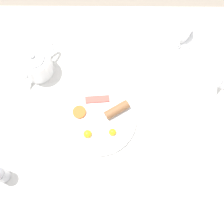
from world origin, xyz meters
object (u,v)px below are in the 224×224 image
object	(u,v)px
breakfast_plate	(99,119)
fork_by_plate	(103,42)
knife_by_plate	(59,200)
teapot_far	(36,64)
teacup_with_saucer_left	(178,31)
water_glass_tall	(216,217)
napkin_folded	(188,134)

from	to	relation	value
breakfast_plate	fork_by_plate	size ratio (longest dim) A/B	1.45
fork_by_plate	knife_by_plate	xyz separation A→B (m)	(-0.57, 0.13, 0.00)
breakfast_plate	teapot_far	xyz separation A→B (m)	(0.19, 0.22, 0.04)
breakfast_plate	teacup_with_saucer_left	distance (m)	0.44
teacup_with_saucer_left	water_glass_tall	distance (m)	0.66
teacup_with_saucer_left	water_glass_tall	xyz separation A→B (m)	(-0.65, -0.07, 0.03)
water_glass_tall	teapot_far	bearing A→B (deg)	49.14
fork_by_plate	knife_by_plate	size ratio (longest dim) A/B	0.90
water_glass_tall	napkin_folded	size ratio (longest dim) A/B	0.69
napkin_folded	fork_by_plate	size ratio (longest dim) A/B	0.94
water_glass_tall	napkin_folded	world-z (taller)	water_glass_tall
teacup_with_saucer_left	water_glass_tall	size ratio (longest dim) A/B	1.26
teacup_with_saucer_left	knife_by_plate	world-z (taller)	teacup_with_saucer_left
breakfast_plate	teacup_with_saucer_left	bearing A→B (deg)	-40.57
napkin_folded	fork_by_plate	xyz separation A→B (m)	(0.35, 0.29, -0.00)
fork_by_plate	breakfast_plate	bearing A→B (deg)	178.39
breakfast_plate	napkin_folded	distance (m)	0.31
teapot_far	fork_by_plate	size ratio (longest dim) A/B	0.94
napkin_folded	knife_by_plate	bearing A→B (deg)	117.16
breakfast_plate	napkin_folded	xyz separation A→B (m)	(-0.05, -0.30, -0.01)
teacup_with_saucer_left	napkin_folded	bearing A→B (deg)	-177.86
breakfast_plate	water_glass_tall	distance (m)	0.48
knife_by_plate	water_glass_tall	bearing A→B (deg)	-95.37
teacup_with_saucer_left	water_glass_tall	bearing A→B (deg)	-173.88
breakfast_plate	fork_by_plate	bearing A→B (deg)	-1.61
teacup_with_saucer_left	teapot_far	bearing A→B (deg)	106.48
teapot_far	teacup_with_saucer_left	bearing A→B (deg)	141.83
breakfast_plate	teapot_far	bearing A→B (deg)	50.02
teapot_far	water_glass_tall	distance (m)	0.77
breakfast_plate	teapot_far	size ratio (longest dim) A/B	1.54
teapot_far	fork_by_plate	world-z (taller)	teapot_far
napkin_folded	knife_by_plate	xyz separation A→B (m)	(-0.22, 0.43, -0.00)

